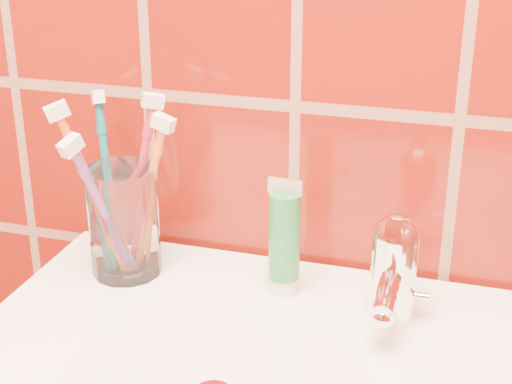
% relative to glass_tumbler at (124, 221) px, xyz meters
% --- Properties ---
extents(glass_tumbler, '(0.09, 0.09, 0.13)m').
position_rel_glass_tumbler_xyz_m(glass_tumbler, '(0.00, 0.00, 0.00)').
color(glass_tumbler, white).
rests_on(glass_tumbler, pedestal_sink).
extents(toothpaste_tube, '(0.04, 0.03, 0.14)m').
position_rel_glass_tumbler_xyz_m(toothpaste_tube, '(0.19, 0.01, -0.00)').
color(toothpaste_tube, white).
rests_on(toothpaste_tube, pedestal_sink).
extents(faucet, '(0.05, 0.11, 0.12)m').
position_rel_glass_tumbler_xyz_m(faucet, '(0.31, -0.02, -0.00)').
color(faucet, white).
rests_on(faucet, pedestal_sink).
extents(toothbrush_0, '(0.11, 0.10, 0.22)m').
position_rel_glass_tumbler_xyz_m(toothbrush_0, '(0.01, 0.02, 0.04)').
color(toothbrush_0, '#B92739').
rests_on(toothbrush_0, glass_tumbler).
extents(toothbrush_1, '(0.10, 0.09, 0.20)m').
position_rel_glass_tumbler_xyz_m(toothbrush_1, '(0.03, 0.01, 0.03)').
color(toothbrush_1, orange).
rests_on(toothbrush_1, glass_tumbler).
extents(toothbrush_2, '(0.13, 0.15, 0.23)m').
position_rel_glass_tumbler_xyz_m(toothbrush_2, '(-0.03, 0.02, 0.04)').
color(toothbrush_2, '#0D6D72').
rests_on(toothbrush_2, glass_tumbler).
extents(toothbrush_3, '(0.11, 0.17, 0.22)m').
position_rel_glass_tumbler_xyz_m(toothbrush_3, '(-0.00, -0.04, 0.03)').
color(toothbrush_3, '#704595').
rests_on(toothbrush_3, glass_tumbler).
extents(toothbrush_4, '(0.15, 0.14, 0.23)m').
position_rel_glass_tumbler_xyz_m(toothbrush_4, '(-0.02, -0.03, 0.04)').
color(toothbrush_4, orange).
rests_on(toothbrush_4, glass_tumbler).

